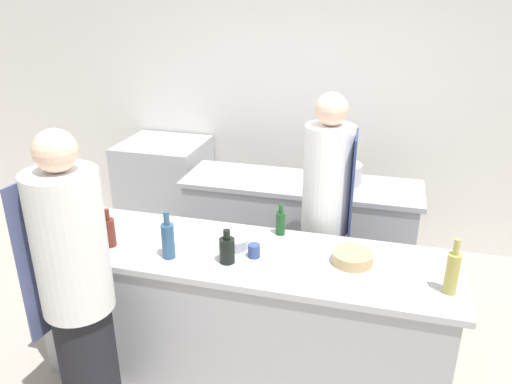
% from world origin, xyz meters
% --- Properties ---
extents(ground_plane, '(16.00, 16.00, 0.00)m').
position_xyz_m(ground_plane, '(0.00, 0.00, 0.00)').
color(ground_plane, '#A89E8E').
extents(wall_back, '(8.00, 0.06, 2.80)m').
position_xyz_m(wall_back, '(0.00, 2.13, 1.40)').
color(wall_back, silver).
rests_on(wall_back, ground_plane).
extents(prep_counter, '(2.56, 0.72, 0.90)m').
position_xyz_m(prep_counter, '(0.00, 0.00, 0.45)').
color(prep_counter, '#A8AAAF').
rests_on(prep_counter, ground_plane).
extents(pass_counter, '(1.94, 0.61, 0.90)m').
position_xyz_m(pass_counter, '(0.14, 1.25, 0.45)').
color(pass_counter, '#A8AAAF').
rests_on(pass_counter, ground_plane).
extents(oven_range, '(0.79, 0.73, 0.98)m').
position_xyz_m(oven_range, '(-1.31, 1.71, 0.49)').
color(oven_range, '#A8AAAF').
rests_on(oven_range, ground_plane).
extents(chef_at_prep_near, '(0.39, 0.38, 1.78)m').
position_xyz_m(chef_at_prep_near, '(-0.69, -0.65, 0.89)').
color(chef_at_prep_near, black).
rests_on(chef_at_prep_near, ground_plane).
extents(chef_at_stove, '(0.35, 0.33, 1.77)m').
position_xyz_m(chef_at_stove, '(0.43, 0.61, 0.89)').
color(chef_at_stove, black).
rests_on(chef_at_stove, ground_plane).
extents(bottle_olive_oil, '(0.08, 0.08, 0.29)m').
position_xyz_m(bottle_olive_oil, '(-0.39, -0.17, 1.02)').
color(bottle_olive_oil, '#2D5175').
rests_on(bottle_olive_oil, prep_counter).
extents(bottle_vinegar, '(0.09, 0.09, 0.30)m').
position_xyz_m(bottle_vinegar, '(-1.03, -0.27, 1.02)').
color(bottle_vinegar, silver).
rests_on(bottle_vinegar, prep_counter).
extents(bottle_wine, '(0.08, 0.08, 0.24)m').
position_xyz_m(bottle_wine, '(-0.80, -0.13, 0.99)').
color(bottle_wine, '#5B2319').
rests_on(bottle_wine, prep_counter).
extents(bottle_cooking_oil, '(0.07, 0.07, 0.31)m').
position_xyz_m(bottle_cooking_oil, '(1.17, -0.12, 1.02)').
color(bottle_cooking_oil, '#B2A84C').
rests_on(bottle_cooking_oil, prep_counter).
extents(bottle_sauce, '(0.06, 0.06, 0.21)m').
position_xyz_m(bottle_sauce, '(0.18, 0.29, 0.98)').
color(bottle_sauce, '#19471E').
rests_on(bottle_sauce, prep_counter).
extents(bottle_water, '(0.09, 0.09, 0.21)m').
position_xyz_m(bottle_water, '(-0.04, -0.13, 0.98)').
color(bottle_water, black).
rests_on(bottle_water, prep_counter).
extents(bowl_mixing_large, '(0.17, 0.17, 0.07)m').
position_xyz_m(bowl_mixing_large, '(-0.05, 0.04, 0.93)').
color(bowl_mixing_large, '#B7BABC').
rests_on(bowl_mixing_large, prep_counter).
extents(bowl_prep_small, '(0.24, 0.24, 0.07)m').
position_xyz_m(bowl_prep_small, '(0.66, 0.05, 0.93)').
color(bowl_prep_small, tan).
rests_on(bowl_prep_small, prep_counter).
extents(cup, '(0.07, 0.07, 0.08)m').
position_xyz_m(cup, '(0.09, -0.03, 0.94)').
color(cup, '#33477F').
rests_on(cup, prep_counter).
extents(cutting_board, '(0.33, 0.18, 0.01)m').
position_xyz_m(cutting_board, '(-0.35, 0.07, 0.90)').
color(cutting_board, white).
rests_on(cutting_board, prep_counter).
extents(stockpot, '(0.31, 0.31, 0.16)m').
position_xyz_m(stockpot, '(0.46, 1.31, 0.98)').
color(stockpot, '#A8AAAF').
rests_on(stockpot, pass_counter).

